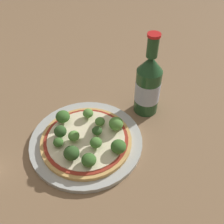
# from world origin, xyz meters

# --- Properties ---
(ground_plane) EXTENTS (3.00, 3.00, 0.00)m
(ground_plane) POSITION_xyz_m (0.00, 0.00, 0.00)
(ground_plane) COLOR #846647
(plate) EXTENTS (0.26, 0.26, 0.01)m
(plate) POSITION_xyz_m (0.00, -0.01, 0.01)
(plate) COLOR #B2B7B2
(plate) RESTS_ON ground_plane
(pizza) EXTENTS (0.21, 0.21, 0.01)m
(pizza) POSITION_xyz_m (0.01, -0.01, 0.02)
(pizza) COLOR tan
(pizza) RESTS_ON plate
(broccoli_floret_0) EXTENTS (0.03, 0.03, 0.03)m
(broccoli_floret_0) POSITION_xyz_m (-0.07, -0.02, 0.04)
(broccoli_floret_0) COLOR #89A866
(broccoli_floret_0) RESTS_ON pizza
(broccoli_floret_1) EXTENTS (0.02, 0.02, 0.02)m
(broccoli_floret_1) POSITION_xyz_m (-0.00, 0.04, 0.04)
(broccoli_floret_1) COLOR #89A866
(broccoli_floret_1) RESTS_ON pizza
(broccoli_floret_2) EXTENTS (0.03, 0.03, 0.03)m
(broccoli_floret_2) POSITION_xyz_m (0.04, 0.05, 0.05)
(broccoli_floret_2) COLOR #89A866
(broccoli_floret_2) RESTS_ON pizza
(broccoli_floret_3) EXTENTS (0.03, 0.03, 0.03)m
(broccoli_floret_3) POSITION_xyz_m (0.04, -0.02, 0.04)
(broccoli_floret_3) COLOR #89A866
(broccoli_floret_3) RESTS_ON pizza
(broccoli_floret_4) EXTENTS (0.03, 0.03, 0.03)m
(broccoli_floret_4) POSITION_xyz_m (0.06, -0.06, 0.04)
(broccoli_floret_4) COLOR #89A866
(broccoli_floret_4) RESTS_ON pizza
(broccoli_floret_5) EXTENTS (0.03, 0.03, 0.03)m
(broccoli_floret_5) POSITION_xyz_m (0.03, -0.07, 0.04)
(broccoli_floret_5) COLOR #89A866
(broccoli_floret_5) RESTS_ON pizza
(broccoli_floret_6) EXTENTS (0.02, 0.02, 0.02)m
(broccoli_floret_6) POSITION_xyz_m (-0.02, -0.07, 0.04)
(broccoli_floret_6) COLOR #89A866
(broccoli_floret_6) RESTS_ON pizza
(broccoli_floret_7) EXTENTS (0.02, 0.02, 0.03)m
(broccoli_floret_7) POSITION_xyz_m (0.02, 0.01, 0.04)
(broccoli_floret_7) COLOR #89A866
(broccoli_floret_7) RESTS_ON pizza
(broccoli_floret_8) EXTENTS (0.03, 0.03, 0.03)m
(broccoli_floret_8) POSITION_xyz_m (-0.04, -0.05, 0.04)
(broccoli_floret_8) COLOR #89A866
(broccoli_floret_8) RESTS_ON pizza
(broccoli_floret_9) EXTENTS (0.03, 0.03, 0.02)m
(broccoli_floret_9) POSITION_xyz_m (-0.04, 0.03, 0.04)
(broccoli_floret_9) COLOR #89A866
(broccoli_floret_9) RESTS_ON pizza
(broccoli_floret_10) EXTENTS (0.03, 0.03, 0.03)m
(broccoli_floret_10) POSITION_xyz_m (0.08, 0.01, 0.04)
(broccoli_floret_10) COLOR #89A866
(broccoli_floret_10) RESTS_ON pizza
(broccoli_floret_11) EXTENTS (0.03, 0.03, 0.03)m
(broccoli_floret_11) POSITION_xyz_m (-0.01, -0.04, 0.04)
(broccoli_floret_11) COLOR #89A866
(broccoli_floret_11) RESTS_ON pizza
(beer_bottle) EXTENTS (0.06, 0.06, 0.22)m
(beer_bottle) POSITION_xyz_m (0.03, 0.18, 0.08)
(beer_bottle) COLOR #234C28
(beer_bottle) RESTS_ON ground_plane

